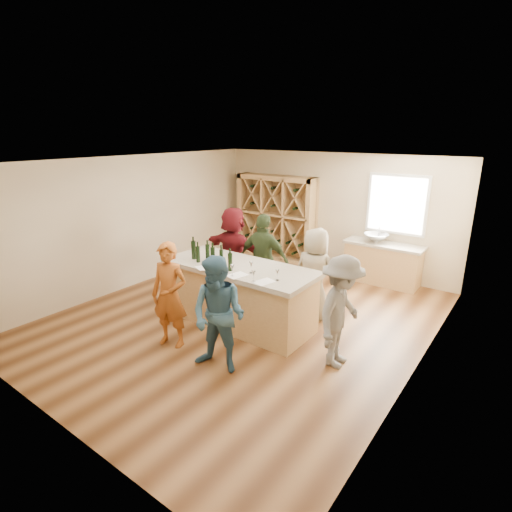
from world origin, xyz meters
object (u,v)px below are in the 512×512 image
Objects in this scene: person_far_left at (234,250)px; tasting_counter_base at (240,296)px; wine_rack at (276,218)px; wine_bottle_d at (213,256)px; wine_bottle_e at (221,258)px; wine_bottle_a at (194,250)px; person_far_mid at (264,260)px; sink at (376,238)px; wine_bottle_f at (230,262)px; wine_bottle_c at (208,253)px; person_far_right at (315,274)px; wine_bottle_b at (198,254)px; person_near_right at (219,315)px; person_server at (341,312)px; person_near_left at (170,295)px.

tasting_counter_base is at bearing 134.74° from person_far_left.
wine_bottle_d is at bearing -72.58° from wine_rack.
wine_rack is 7.00× the size of wine_bottle_d.
wine_bottle_a is at bearing -179.73° from wine_bottle_e.
sink is at bearing -123.76° from person_far_mid.
wine_bottle_c is at bearing 165.96° from wine_bottle_f.
wine_bottle_e is 0.17× the size of person_far_right.
wine_bottle_f is at bearing -0.84° from wine_bottle_b.
wine_rack reaches higher than wine_bottle_e.
wine_rack is 7.34× the size of wine_bottle_c.
person_near_right is at bearing -95.89° from sink.
person_far_mid reaches higher than person_near_right.
wine_bottle_f is at bearing -106.53° from sink.
wine_bottle_d is (-0.38, -0.25, 0.74)m from tasting_counter_base.
wine_rack reaches higher than person_server.
wine_bottle_b is 0.91× the size of wine_bottle_d.
sink is 2.45m from person_far_right.
wine_bottle_f is (0.65, -0.16, 0.00)m from wine_bottle_c.
sink is at bearing 60.63° from wine_bottle_a.
sink is 3.71m from person_server.
wine_rack reaches higher than wine_bottle_b.
wine_rack is 3.74m from wine_bottle_c.
person_near_left reaches higher than wine_bottle_a.
person_near_right reaches higher than sink.
person_server reaches higher than wine_bottle_d.
person_server is at bearing -46.16° from wine_rack.
wine_bottle_f is (-0.62, 1.00, 0.39)m from person_near_right.
wine_bottle_e is 2.25m from person_server.
person_server is 1.98m from wine_bottle_f.
wine_bottle_e is (0.15, 0.05, -0.02)m from wine_bottle_d.
tasting_counter_base is 1.40m from person_far_right.
wine_bottle_f reaches higher than wine_bottle_b.
wine_bottle_b is at bearing -77.17° from wine_rack.
wine_bottle_c is 0.18× the size of person_near_right.
person_far_left is at bearing 89.67° from person_near_left.
person_near_left is 1.01× the size of person_server.
person_far_left reaches higher than wine_bottle_f.
wine_bottle_a is (-0.88, -0.20, 0.75)m from tasting_counter_base.
tasting_counter_base is 2.02m from person_server.
wine_rack is 1.22× the size of person_far_mid.
sink is at bearing 63.57° from wine_bottle_b.
person_near_left reaches higher than person_server.
person_far_left is at bearing -16.73° from person_far_mid.
wine_bottle_d is 0.16m from wine_bottle_e.
person_far_right is at bearing 43.28° from person_near_left.
person_far_mid is 6.00× the size of wine_bottle_f.
person_far_right is 5.58× the size of wine_bottle_f.
person_far_left is (-0.14, 1.30, -0.34)m from wine_bottle_a.
wine_rack reaches higher than wine_bottle_d.
person_near_left is 1.01× the size of person_far_right.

